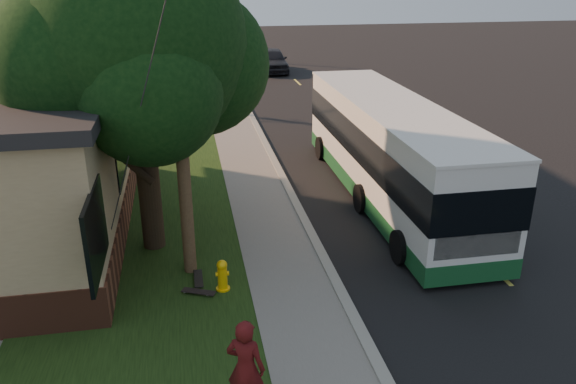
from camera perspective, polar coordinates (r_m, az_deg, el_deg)
The scene contains 16 objects.
ground at distance 13.43m, azimuth 4.66°, elevation -8.98°, with size 120.00×120.00×0.00m, color black.
road at distance 23.31m, azimuth 7.85°, elevation 4.59°, with size 8.00×80.00×0.01m, color black.
curb at distance 22.39m, azimuth -1.95°, elevation 4.20°, with size 0.25×80.00×0.12m, color gray.
sidewalk at distance 22.28m, azimuth -4.50°, elevation 4.00°, with size 2.00×80.00×0.08m, color slate.
grass_verge at distance 22.21m, azimuth -13.52°, elevation 3.38°, with size 5.00×80.00×0.07m, color black.
fire_hydrant at distance 12.84m, azimuth -6.68°, elevation -8.39°, with size 0.32×0.32×0.74m.
utility_pole at distance 12.29m, azimuth -11.25°, elevation 10.96°, with size 2.86×3.21×9.07m.
leafy_tree at distance 13.88m, azimuth -15.11°, elevation 14.11°, with size 6.30×6.00×7.80m.
bare_tree_near at distance 29.47m, azimuth -11.36°, elevation 12.31°, with size 1.38×1.21×4.31m.
bare_tree_far at distance 41.37m, azimuth -10.64°, elevation 14.85°, with size 1.38×1.21×4.03m.
traffic_signal at distance 45.39m, azimuth -6.19°, elevation 17.16°, with size 0.18×0.22×5.50m.
transit_bus at distance 17.73m, azimuth 10.37°, elevation 4.37°, with size 2.62×11.34×3.07m.
skateboarder at distance 9.37m, azimuth -4.30°, elevation -17.41°, with size 0.65×0.42×1.77m, color #4C0F10.
skateboard_main at distance 13.39m, azimuth -9.08°, elevation -8.70°, with size 0.20×0.80×0.07m.
skateboard_spare at distance 12.90m, azimuth -9.06°, elevation -9.99°, with size 0.78×0.49×0.07m.
distant_car at distance 40.09m, azimuth -1.62°, elevation 13.25°, with size 1.90×4.72×1.61m, color black.
Camera 1 is at (-3.17, -11.08, 6.90)m, focal length 35.00 mm.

